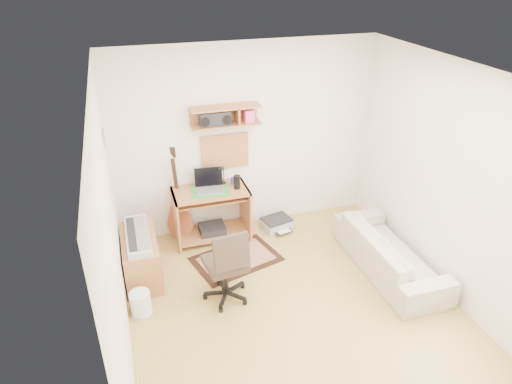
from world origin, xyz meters
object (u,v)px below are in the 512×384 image
object	(u,v)px
task_chair	(225,263)
cabinet	(141,257)
sofa	(391,246)
desk	(212,215)
printer	(277,223)

from	to	relation	value
task_chair	cabinet	size ratio (longest dim) A/B	1.08
task_chair	sofa	size ratio (longest dim) A/B	0.55
task_chair	sofa	bearing A→B (deg)	-9.59
desk	task_chair	xyz separation A→B (m)	(-0.11, -1.26, 0.11)
printer	cabinet	bearing A→B (deg)	-177.12
task_chair	printer	bearing A→B (deg)	42.27
cabinet	printer	bearing A→B (deg)	15.79
desk	cabinet	distance (m)	1.16
desk	sofa	xyz separation A→B (m)	(1.96, -1.34, -0.03)
task_chair	printer	size ratio (longest dim) A/B	2.39
desk	printer	xyz separation A→B (m)	(0.94, -0.03, -0.29)
printer	sofa	world-z (taller)	sofa
task_chair	sofa	world-z (taller)	task_chair
cabinet	printer	xyz separation A→B (m)	(1.94, 0.55, -0.19)
desk	sofa	size ratio (longest dim) A/B	0.57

